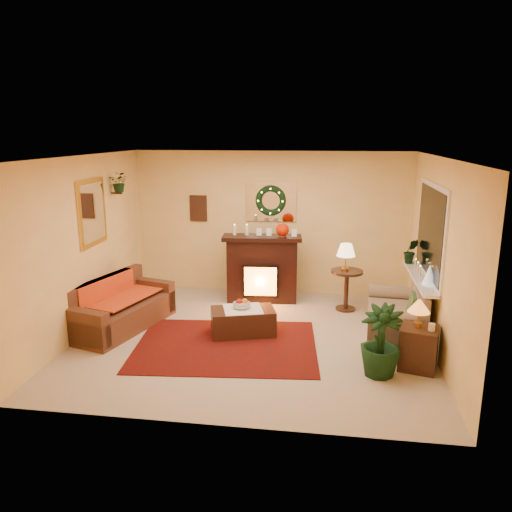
# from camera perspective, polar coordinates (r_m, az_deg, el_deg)

# --- Properties ---
(floor) EXTENTS (5.00, 5.00, 0.00)m
(floor) POSITION_cam_1_polar(r_m,az_deg,el_deg) (7.36, -0.39, -9.38)
(floor) COLOR beige
(floor) RESTS_ON ground
(ceiling) EXTENTS (5.00, 5.00, 0.00)m
(ceiling) POSITION_cam_1_polar(r_m,az_deg,el_deg) (6.77, -0.43, 11.28)
(ceiling) COLOR white
(ceiling) RESTS_ON ground
(wall_back) EXTENTS (5.00, 5.00, 0.00)m
(wall_back) POSITION_cam_1_polar(r_m,az_deg,el_deg) (9.14, 1.71, 3.76)
(wall_back) COLOR #EFD88C
(wall_back) RESTS_ON ground
(wall_front) EXTENTS (5.00, 5.00, 0.00)m
(wall_front) POSITION_cam_1_polar(r_m,az_deg,el_deg) (4.83, -4.43, -5.66)
(wall_front) COLOR #EFD88C
(wall_front) RESTS_ON ground
(wall_left) EXTENTS (4.50, 4.50, 0.00)m
(wall_left) POSITION_cam_1_polar(r_m,az_deg,el_deg) (7.72, -19.08, 1.10)
(wall_left) COLOR #EFD88C
(wall_left) RESTS_ON ground
(wall_right) EXTENTS (4.50, 4.50, 0.00)m
(wall_right) POSITION_cam_1_polar(r_m,az_deg,el_deg) (7.04, 20.16, -0.20)
(wall_right) COLOR #EFD88C
(wall_right) RESTS_ON ground
(area_rug) EXTENTS (2.68, 2.11, 0.01)m
(area_rug) POSITION_cam_1_polar(r_m,az_deg,el_deg) (7.13, -3.45, -10.18)
(area_rug) COLOR #630E0F
(area_rug) RESTS_ON floor
(sofa) EXTENTS (1.23, 1.92, 0.76)m
(sofa) POSITION_cam_1_polar(r_m,az_deg,el_deg) (7.86, -15.18, -4.98)
(sofa) COLOR #4F2D1E
(sofa) RESTS_ON floor
(red_throw) EXTENTS (0.76, 1.23, 0.02)m
(red_throw) POSITION_cam_1_polar(r_m,az_deg,el_deg) (7.99, -15.28, -4.50)
(red_throw) COLOR #BC0016
(red_throw) RESTS_ON sofa
(fireplace) EXTENTS (1.24, 0.49, 1.11)m
(fireplace) POSITION_cam_1_polar(r_m,az_deg,el_deg) (8.77, 0.69, -1.70)
(fireplace) COLOR black
(fireplace) RESTS_ON floor
(poinsettia) EXTENTS (0.22, 0.22, 0.22)m
(poinsettia) POSITION_cam_1_polar(r_m,az_deg,el_deg) (8.52, 3.05, 3.00)
(poinsettia) COLOR red
(poinsettia) RESTS_ON fireplace
(mantel_candle_a) EXTENTS (0.06, 0.06, 0.18)m
(mantel_candle_a) POSITION_cam_1_polar(r_m,az_deg,el_deg) (8.68, -2.47, 2.95)
(mantel_candle_a) COLOR white
(mantel_candle_a) RESTS_ON fireplace
(mantel_candle_b) EXTENTS (0.06, 0.06, 0.19)m
(mantel_candle_b) POSITION_cam_1_polar(r_m,az_deg,el_deg) (8.65, -1.05, 2.92)
(mantel_candle_b) COLOR beige
(mantel_candle_b) RESTS_ON fireplace
(mantel_mirror) EXTENTS (0.92, 0.02, 0.72)m
(mantel_mirror) POSITION_cam_1_polar(r_m,az_deg,el_deg) (9.05, 1.71, 6.23)
(mantel_mirror) COLOR white
(mantel_mirror) RESTS_ON wall_back
(wreath) EXTENTS (0.55, 0.11, 0.55)m
(wreath) POSITION_cam_1_polar(r_m,az_deg,el_deg) (9.01, 1.68, 6.33)
(wreath) COLOR #194719
(wreath) RESTS_ON wall_back
(wall_art) EXTENTS (0.32, 0.03, 0.48)m
(wall_art) POSITION_cam_1_polar(r_m,az_deg,el_deg) (9.32, -6.60, 5.44)
(wall_art) COLOR #381E11
(wall_art) RESTS_ON wall_back
(gold_mirror) EXTENTS (0.03, 0.84, 1.00)m
(gold_mirror) POSITION_cam_1_polar(r_m,az_deg,el_deg) (7.90, -18.23, 4.76)
(gold_mirror) COLOR gold
(gold_mirror) RESTS_ON wall_left
(hanging_plant) EXTENTS (0.33, 0.28, 0.36)m
(hanging_plant) POSITION_cam_1_polar(r_m,az_deg,el_deg) (8.48, -15.26, 7.07)
(hanging_plant) COLOR #194719
(hanging_plant) RESTS_ON wall_left
(loveseat) EXTENTS (0.90, 1.42, 0.79)m
(loveseat) POSITION_cam_1_polar(r_m,az_deg,el_deg) (7.60, 15.72, -5.77)
(loveseat) COLOR gray
(loveseat) RESTS_ON floor
(window_frame) EXTENTS (0.03, 1.86, 1.36)m
(window_frame) POSITION_cam_1_polar(r_m,az_deg,el_deg) (7.51, 19.38, 2.67)
(window_frame) COLOR white
(window_frame) RESTS_ON wall_right
(window_glass) EXTENTS (0.02, 1.70, 1.22)m
(window_glass) POSITION_cam_1_polar(r_m,az_deg,el_deg) (7.50, 19.26, 2.68)
(window_glass) COLOR black
(window_glass) RESTS_ON wall_right
(window_sill) EXTENTS (0.22, 1.86, 0.04)m
(window_sill) POSITION_cam_1_polar(r_m,az_deg,el_deg) (7.64, 18.19, -2.30)
(window_sill) COLOR white
(window_sill) RESTS_ON wall_right
(mini_tree) EXTENTS (0.18, 0.18, 0.27)m
(mini_tree) POSITION_cam_1_polar(r_m,az_deg,el_deg) (7.17, 19.21, -2.01)
(mini_tree) COLOR white
(mini_tree) RESTS_ON window_sill
(sill_plant) EXTENTS (0.28, 0.23, 0.52)m
(sill_plant) POSITION_cam_1_polar(r_m,az_deg,el_deg) (8.26, 17.28, 0.50)
(sill_plant) COLOR #1A3D1A
(sill_plant) RESTS_ON window_sill
(side_table_round) EXTENTS (0.66, 0.66, 0.69)m
(side_table_round) POSITION_cam_1_polar(r_m,az_deg,el_deg) (8.52, 10.27, -3.98)
(side_table_round) COLOR #3F241B
(side_table_round) RESTS_ON floor
(lamp_cream) EXTENTS (0.31, 0.31, 0.47)m
(lamp_cream) POSITION_cam_1_polar(r_m,az_deg,el_deg) (8.35, 10.21, -0.39)
(lamp_cream) COLOR #FFE2A4
(lamp_cream) RESTS_ON side_table_round
(end_table_square) EXTENTS (0.55, 0.55, 0.55)m
(end_table_square) POSITION_cam_1_polar(r_m,az_deg,el_deg) (6.72, 18.09, -9.97)
(end_table_square) COLOR black
(end_table_square) RESTS_ON floor
(lamp_tiffany) EXTENTS (0.28, 0.28, 0.41)m
(lamp_tiffany) POSITION_cam_1_polar(r_m,az_deg,el_deg) (6.56, 18.09, -6.11)
(lamp_tiffany) COLOR orange
(lamp_tiffany) RESTS_ON end_table_square
(coffee_table) EXTENTS (1.03, 0.75, 0.39)m
(coffee_table) POSITION_cam_1_polar(r_m,az_deg,el_deg) (7.43, -1.50, -7.40)
(coffee_table) COLOR #452C1D
(coffee_table) RESTS_ON floor
(fruit_bowl) EXTENTS (0.26, 0.26, 0.06)m
(fruit_bowl) POSITION_cam_1_polar(r_m,az_deg,el_deg) (7.38, -1.65, -5.57)
(fruit_bowl) COLOR beige
(fruit_bowl) RESTS_ON coffee_table
(floor_palm) EXTENTS (1.88, 1.88, 2.68)m
(floor_palm) POSITION_cam_1_polar(r_m,az_deg,el_deg) (6.34, 14.05, -9.39)
(floor_palm) COLOR #245D23
(floor_palm) RESTS_ON floor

